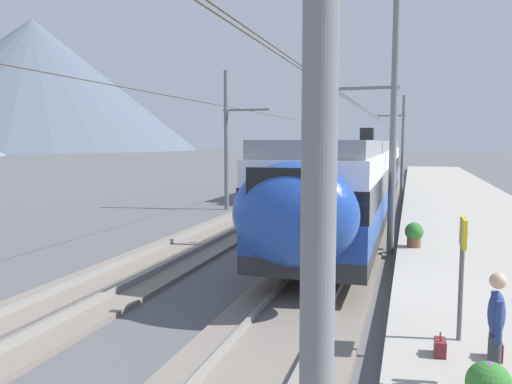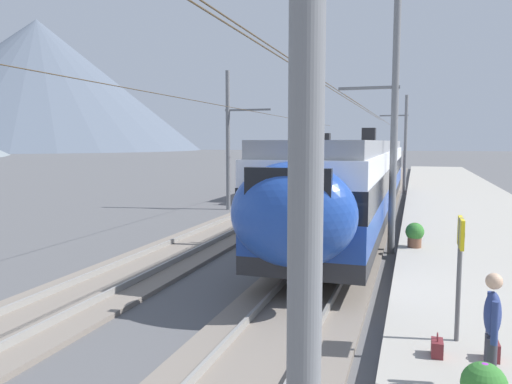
# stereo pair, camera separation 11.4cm
# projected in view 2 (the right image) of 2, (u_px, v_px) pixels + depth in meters

# --- Properties ---
(ground_plane) EXTENTS (400.00, 400.00, 0.00)m
(ground_plane) POSITION_uv_depth(u_px,v_px,m) (346.00, 298.00, 12.05)
(ground_plane) COLOR #565659
(track_near) EXTENTS (120.00, 3.00, 0.28)m
(track_near) POSITION_uv_depth(u_px,v_px,m) (309.00, 292.00, 12.33)
(track_near) COLOR slate
(track_near) RESTS_ON ground
(track_far) EXTENTS (120.00, 3.00, 0.28)m
(track_far) POSITION_uv_depth(u_px,v_px,m) (129.00, 275.00, 13.91)
(track_far) COLOR slate
(track_far) RESTS_ON ground
(train_near_platform) EXTENTS (27.55, 3.02, 4.27)m
(train_near_platform) POSITION_uv_depth(u_px,v_px,m) (359.00, 176.00, 22.74)
(train_near_platform) COLOR #2D2D30
(train_near_platform) RESTS_ON track_near
(train_far_track) EXTENTS (24.43, 2.84, 4.27)m
(train_far_track) POSITION_uv_depth(u_px,v_px,m) (317.00, 161.00, 40.23)
(train_far_track) COLOR #2D2D30
(train_far_track) RESTS_ON track_far
(catenary_mast_west) EXTENTS (40.59, 2.03, 8.13)m
(catenary_mast_west) POSITION_uv_depth(u_px,v_px,m) (290.00, 84.00, 3.24)
(catenary_mast_west) COLOR slate
(catenary_mast_west) RESTS_ON ground
(catenary_mast_mid) EXTENTS (40.59, 2.03, 8.42)m
(catenary_mast_mid) POSITION_uv_depth(u_px,v_px,m) (391.00, 127.00, 16.50)
(catenary_mast_mid) COLOR slate
(catenary_mast_mid) RESTS_ON ground
(catenary_mast_east) EXTENTS (40.59, 2.03, 7.18)m
(catenary_mast_east) POSITION_uv_depth(u_px,v_px,m) (404.00, 142.00, 36.08)
(catenary_mast_east) COLOR slate
(catenary_mast_east) RESTS_ON ground
(catenary_mast_far_side) EXTENTS (40.59, 2.62, 7.69)m
(catenary_mast_far_side) POSITION_uv_depth(u_px,v_px,m) (231.00, 138.00, 27.27)
(catenary_mast_far_side) COLOR slate
(catenary_mast_far_side) RESTS_ON ground
(platform_sign) EXTENTS (0.70, 0.08, 2.15)m
(platform_sign) POSITION_uv_depth(u_px,v_px,m) (460.00, 251.00, 8.37)
(platform_sign) COLOR #59595B
(platform_sign) RESTS_ON platform_slab
(passenger_walking) EXTENTS (0.53, 0.22, 1.69)m
(passenger_walking) POSITION_uv_depth(u_px,v_px,m) (492.00, 327.00, 6.63)
(passenger_walking) COLOR #383842
(passenger_walking) RESTS_ON platform_slab
(handbag_beside_passenger) EXTENTS (0.32, 0.18, 0.42)m
(handbag_beside_passenger) POSITION_uv_depth(u_px,v_px,m) (493.00, 351.00, 7.77)
(handbag_beside_passenger) COLOR maroon
(handbag_beside_passenger) RESTS_ON platform_slab
(handbag_near_sign) EXTENTS (0.32, 0.18, 0.39)m
(handbag_near_sign) POSITION_uv_depth(u_px,v_px,m) (437.00, 348.00, 7.91)
(handbag_near_sign) COLOR maroon
(handbag_near_sign) RESTS_ON platform_slab
(potted_plant_by_shelter) EXTENTS (0.59, 0.59, 0.81)m
(potted_plant_by_shelter) POSITION_uv_depth(u_px,v_px,m) (415.00, 233.00, 16.01)
(potted_plant_by_shelter) COLOR brown
(potted_plant_by_shelter) RESTS_ON platform_slab
(mountain_right_ridge) EXTENTS (139.52, 139.52, 56.22)m
(mountain_right_ridge) POSITION_uv_depth(u_px,v_px,m) (39.00, 86.00, 214.52)
(mountain_right_ridge) COLOR #515B6B
(mountain_right_ridge) RESTS_ON ground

